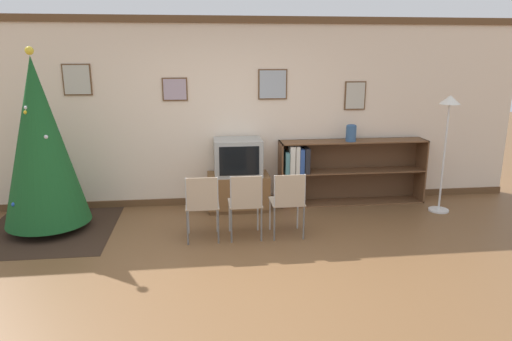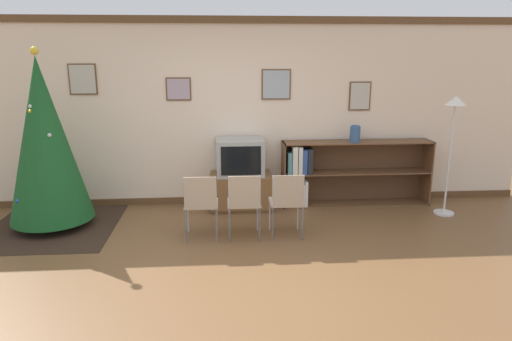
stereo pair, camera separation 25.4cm
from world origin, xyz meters
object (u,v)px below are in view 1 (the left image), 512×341
folding_chair_right (288,201)px  vase (351,133)px  tv_console (238,192)px  television (238,157)px  christmas_tree (40,143)px  folding_chair_center (246,202)px  folding_chair_left (202,204)px  standing_lamp (448,123)px  bookshelf (328,172)px

folding_chair_right → vase: bearing=45.6°
tv_console → folding_chair_right: 1.26m
television → folding_chair_right: television is taller
christmas_tree → folding_chair_center: bearing=-13.9°
television → folding_chair_left: 1.27m
television → standing_lamp: 2.93m
television → folding_chair_right: bearing=-65.3°
folding_chair_center → christmas_tree: bearing=166.1°
tv_console → folding_chair_right: bearing=-65.4°
folding_chair_center → bookshelf: 1.84m
tv_console → standing_lamp: standing_lamp is taller
folding_chair_center → bookshelf: (1.36, 1.23, 0.01)m
christmas_tree → folding_chair_right: size_ratio=2.77×
tv_console → television: (-0.00, -0.00, 0.51)m
folding_chair_left → folding_chair_center: same height
tv_console → folding_chair_right: size_ratio=1.07×
standing_lamp → folding_chair_left: bearing=-168.5°
christmas_tree → tv_console: bearing=11.7°
tv_console → standing_lamp: (2.85, -0.44, 1.01)m
folding_chair_left → bookshelf: bookshelf is taller
christmas_tree → folding_chair_center: (2.47, -0.61, -0.67)m
bookshelf → folding_chair_center: bearing=-137.9°
folding_chair_left → standing_lamp: 3.53m
vase → standing_lamp: standing_lamp is taller
folding_chair_right → bookshelf: size_ratio=0.37×
christmas_tree → folding_chair_left: christmas_tree is taller
folding_chair_left → christmas_tree: bearing=162.6°
christmas_tree → folding_chair_center: size_ratio=2.77×
vase → television: bearing=-178.6°
folding_chair_center → standing_lamp: 3.04m
bookshelf → standing_lamp: (1.49, -0.54, 0.79)m
folding_chair_left → folding_chair_center: size_ratio=1.00×
christmas_tree → television: (2.47, 0.51, -0.37)m
folding_chair_center → vase: vase is taller
christmas_tree → folding_chair_center: christmas_tree is taller
folding_chair_left → folding_chair_right: 1.03m
television → folding_chair_right: (0.52, -1.12, -0.30)m
christmas_tree → tv_console: 2.67m
folding_chair_right → vase: (1.14, 1.17, 0.61)m
bookshelf → standing_lamp: size_ratio=1.33×
folding_chair_right → christmas_tree: bearing=168.4°
vase → standing_lamp: (1.20, -0.48, 0.19)m
television → standing_lamp: size_ratio=0.40×
standing_lamp → christmas_tree: bearing=-179.2°
television → folding_chair_center: television is taller
folding_chair_center → bookshelf: size_ratio=0.37×
tv_console → folding_chair_center: folding_chair_center is taller
folding_chair_center → tv_console: bearing=90.0°
christmas_tree → folding_chair_left: 2.15m
folding_chair_center → folding_chair_right: (0.52, 0.00, 0.00)m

